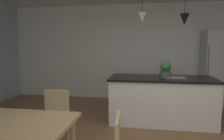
{
  "coord_description": "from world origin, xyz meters",
  "views": [
    {
      "loc": [
        -0.2,
        -2.52,
        1.48
      ],
      "look_at": [
        -0.67,
        0.53,
        1.14
      ],
      "focal_mm": 31.9,
      "sensor_mm": 36.0,
      "label": 1
    }
  ],
  "objects_px": {
    "kitchen_island": "(161,99)",
    "refrigerator": "(218,68)",
    "chair_far_right": "(53,119)",
    "potted_plant_on_island": "(166,70)"
  },
  "relations": [
    {
      "from": "kitchen_island",
      "to": "refrigerator",
      "type": "distance_m",
      "value": 2.1
    },
    {
      "from": "kitchen_island",
      "to": "refrigerator",
      "type": "xyz_separation_m",
      "value": [
        1.51,
        1.37,
        0.5
      ]
    },
    {
      "from": "refrigerator",
      "to": "potted_plant_on_island",
      "type": "relative_size",
      "value": 5.97
    },
    {
      "from": "chair_far_right",
      "to": "potted_plant_on_island",
      "type": "height_order",
      "value": "potted_plant_on_island"
    },
    {
      "from": "chair_far_right",
      "to": "kitchen_island",
      "type": "relative_size",
      "value": 0.43
    },
    {
      "from": "chair_far_right",
      "to": "potted_plant_on_island",
      "type": "distance_m",
      "value": 2.29
    },
    {
      "from": "chair_far_right",
      "to": "refrigerator",
      "type": "distance_m",
      "value": 4.23
    },
    {
      "from": "refrigerator",
      "to": "kitchen_island",
      "type": "bearing_deg",
      "value": -137.76
    },
    {
      "from": "chair_far_right",
      "to": "refrigerator",
      "type": "height_order",
      "value": "refrigerator"
    },
    {
      "from": "kitchen_island",
      "to": "refrigerator",
      "type": "bearing_deg",
      "value": 42.24
    }
  ]
}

